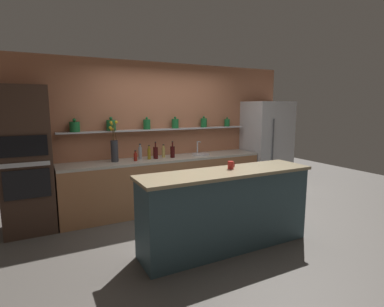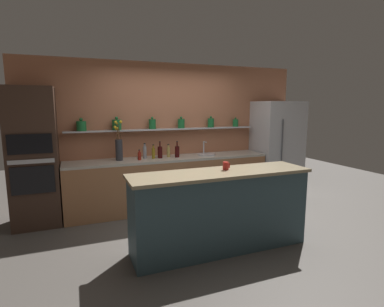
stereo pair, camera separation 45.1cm
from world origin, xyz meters
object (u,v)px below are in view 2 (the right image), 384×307
(sink_fixture, at_px, (206,154))
(coffee_mug, at_px, (226,166))
(bottle_wine_3, at_px, (160,152))
(bottle_sauce_4, at_px, (139,156))
(bottle_oil_0, at_px, (153,153))
(bottle_wine_1, at_px, (177,151))
(oven_tower, at_px, (34,158))
(refrigerator, at_px, (277,149))
(bottle_spirit_2, at_px, (145,152))
(flower_vase, at_px, (119,147))
(bottle_spirit_5, at_px, (168,152))

(sink_fixture, bearing_deg, coffee_mug, -106.29)
(bottle_wine_3, bearing_deg, bottle_sauce_4, -172.18)
(sink_fixture, xyz_separation_m, bottle_wine_3, (-0.89, -0.01, 0.09))
(bottle_oil_0, bearing_deg, sink_fixture, 0.49)
(bottle_oil_0, bearing_deg, coffee_mug, -73.32)
(bottle_sauce_4, relative_size, coffee_mug, 1.74)
(bottle_wine_1, bearing_deg, oven_tower, 179.29)
(refrigerator, bearing_deg, bottle_wine_1, 179.78)
(bottle_oil_0, height_order, bottle_spirit_2, bottle_spirit_2)
(flower_vase, height_order, bottle_wine_1, flower_vase)
(refrigerator, height_order, bottle_wine_1, refrigerator)
(refrigerator, relative_size, bottle_spirit_5, 8.28)
(coffee_mug, bearing_deg, bottle_oil_0, 106.68)
(coffee_mug, bearing_deg, sink_fixture, 73.71)
(bottle_wine_1, xyz_separation_m, bottle_spirit_5, (-0.13, 0.10, -0.01))
(flower_vase, xyz_separation_m, bottle_sauce_4, (0.32, -0.09, -0.15))
(bottle_oil_0, distance_m, bottle_wine_1, 0.43)
(bottle_wine_3, bearing_deg, flower_vase, 176.56)
(bottle_oil_0, bearing_deg, flower_vase, 175.78)
(refrigerator, xyz_separation_m, bottle_sauce_4, (-2.82, -0.01, 0.03))
(sink_fixture, bearing_deg, bottle_wine_3, -179.51)
(refrigerator, height_order, bottle_wine_3, refrigerator)
(bottle_spirit_2, relative_size, bottle_spirit_5, 1.17)
(bottle_spirit_2, distance_m, bottle_wine_3, 0.26)
(bottle_spirit_5, xyz_separation_m, coffee_mug, (0.22, -1.77, 0.06))
(refrigerator, bearing_deg, oven_tower, 179.53)
(bottle_oil_0, bearing_deg, bottle_wine_1, -4.19)
(refrigerator, bearing_deg, sink_fixture, 178.23)
(oven_tower, bearing_deg, flower_vase, 2.07)
(sink_fixture, bearing_deg, bottle_oil_0, -179.51)
(flower_vase, xyz_separation_m, bottle_wine_3, (0.70, -0.04, -0.11))
(refrigerator, bearing_deg, coffee_mug, -141.01)
(coffee_mug, bearing_deg, bottle_wine_1, 92.95)
(bottle_oil_0, xyz_separation_m, bottle_wine_3, (0.12, 0.00, 0.01))
(bottle_wine_3, distance_m, coffee_mug, 1.75)
(sink_fixture, distance_m, bottle_spirit_2, 1.15)
(bottle_oil_0, bearing_deg, bottle_sauce_4, -168.83)
(refrigerator, bearing_deg, bottle_spirit_5, 177.31)
(bottle_oil_0, distance_m, bottle_wine_3, 0.12)
(sink_fixture, distance_m, bottle_sauce_4, 1.27)
(bottle_oil_0, height_order, bottle_wine_1, bottle_wine_1)
(refrigerator, xyz_separation_m, oven_tower, (-4.42, 0.04, 0.10))
(flower_vase, distance_m, sink_fixture, 1.60)
(bottle_oil_0, xyz_separation_m, bottle_sauce_4, (-0.26, -0.05, -0.03))
(oven_tower, xyz_separation_m, bottle_sauce_4, (1.59, -0.05, -0.06))
(refrigerator, bearing_deg, bottle_oil_0, 179.12)
(bottle_oil_0, bearing_deg, bottle_spirit_5, 12.96)
(refrigerator, height_order, bottle_spirit_2, refrigerator)
(bottle_spirit_2, xyz_separation_m, coffee_mug, (0.65, -1.77, 0.04))
(bottle_sauce_4, relative_size, bottle_spirit_5, 0.77)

